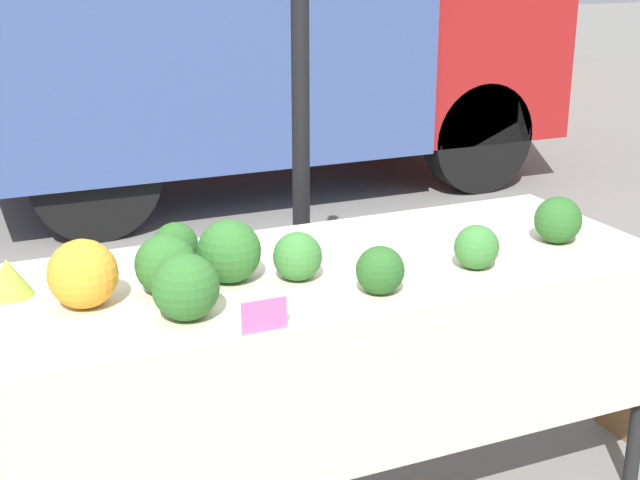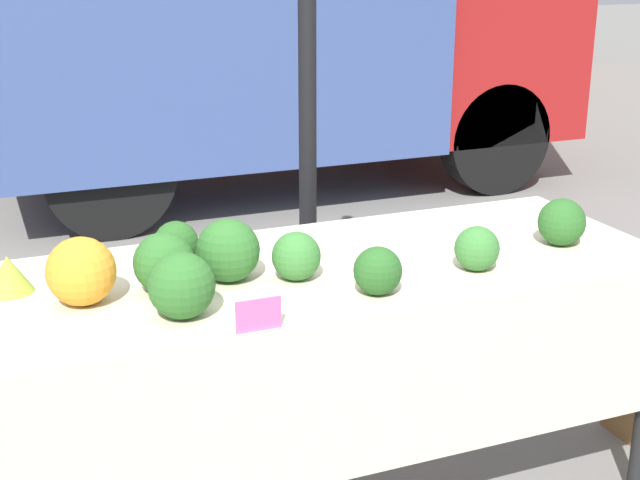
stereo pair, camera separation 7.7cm
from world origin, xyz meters
TOP-DOWN VIEW (x-y plane):
  - tent_pole at (0.29, 0.84)m, footprint 0.07×0.07m
  - parked_truck at (1.12, 3.93)m, footprint 4.21×2.00m
  - market_table at (0.00, -0.07)m, footprint 2.15×0.81m
  - orange_cauliflower at (-0.71, -0.04)m, footprint 0.19×0.19m
  - romanesco_head at (-0.89, 0.12)m, footprint 0.13×0.13m
  - broccoli_head_0 at (-0.48, -0.23)m, footprint 0.18×0.18m
  - broccoli_head_1 at (0.06, -0.28)m, footprint 0.14×0.14m
  - broccoli_head_2 at (-0.40, 0.16)m, footprint 0.14×0.14m
  - broccoli_head_3 at (0.42, -0.22)m, footprint 0.14×0.14m
  - broccoli_head_4 at (0.79, -0.12)m, footprint 0.15×0.15m
  - broccoli_head_5 at (-0.48, -0.04)m, footprint 0.17×0.17m
  - broccoli_head_6 at (-0.29, -0.02)m, footprint 0.18×0.18m
  - broccoli_head_7 at (-0.11, -0.09)m, footprint 0.14×0.14m
  - price_sign at (-0.33, -0.39)m, footprint 0.12×0.01m

SIDE VIEW (x-z plane):
  - market_table at x=0.00m, z-range 0.32..1.15m
  - price_sign at x=-0.33m, z-range 0.84..0.92m
  - romanesco_head at x=-0.89m, z-range 0.84..0.95m
  - broccoli_head_3 at x=0.42m, z-range 0.84..0.97m
  - broccoli_head_1 at x=0.06m, z-range 0.84..0.98m
  - broccoli_head_2 at x=-0.40m, z-range 0.84..0.98m
  - broccoli_head_7 at x=-0.11m, z-range 0.84..0.98m
  - broccoli_head_4 at x=0.79m, z-range 0.84..0.99m
  - broccoli_head_5 at x=-0.48m, z-range 0.84..1.01m
  - broccoli_head_0 at x=-0.48m, z-range 0.84..1.02m
  - broccoli_head_6 at x=-0.29m, z-range 0.84..1.02m
  - orange_cauliflower at x=-0.71m, z-range 0.84..1.03m
  - tent_pole at x=0.29m, z-range 0.00..2.46m
  - parked_truck at x=1.12m, z-range 0.09..2.43m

